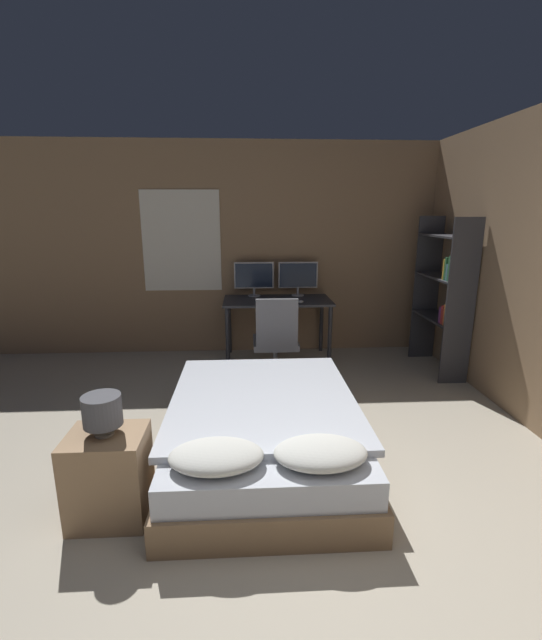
% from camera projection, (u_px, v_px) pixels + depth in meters
% --- Properties ---
extents(ground_plane, '(20.00, 20.00, 0.00)m').
position_uv_depth(ground_plane, '(314.00, 631.00, 1.93)').
color(ground_plane, '#B2A893').
extents(wall_back, '(12.00, 0.08, 2.70)m').
position_uv_depth(wall_back, '(267.00, 250.00, 5.57)').
color(wall_back, '#8E7051').
rests_on(wall_back, ground_plane).
extents(bed, '(1.39, 1.98, 0.54)m').
position_uv_depth(bed, '(264.00, 430.00, 3.23)').
color(bed, '#846647').
rests_on(bed, ground_plane).
extents(nightstand, '(0.46, 0.38, 0.56)m').
position_uv_depth(nightstand, '(109.00, 476.00, 2.59)').
color(nightstand, '#997551').
rests_on(nightstand, ground_plane).
extents(bedside_lamp, '(0.22, 0.22, 0.25)m').
position_uv_depth(bedside_lamp, '(102.00, 411.00, 2.49)').
color(bedside_lamp, gray).
rests_on(bedside_lamp, nightstand).
extents(desk, '(1.33, 0.69, 0.78)m').
position_uv_depth(desk, '(277.00, 307.00, 5.34)').
color(desk, '#38383D').
rests_on(desk, ground_plane).
extents(monitor_left, '(0.51, 0.16, 0.44)m').
position_uv_depth(monitor_left, '(254.00, 277.00, 5.47)').
color(monitor_left, '#B7B7BC').
rests_on(monitor_left, desk).
extents(monitor_right, '(0.51, 0.16, 0.44)m').
position_uv_depth(monitor_right, '(298.00, 276.00, 5.50)').
color(monitor_right, '#B7B7BC').
rests_on(monitor_right, desk).
extents(keyboard, '(0.34, 0.13, 0.02)m').
position_uv_depth(keyboard, '(279.00, 303.00, 5.08)').
color(keyboard, '#B7B7BC').
rests_on(keyboard, desk).
extents(computer_mouse, '(0.07, 0.05, 0.04)m').
position_uv_depth(computer_mouse, '(301.00, 302.00, 5.09)').
color(computer_mouse, '#B7B7BC').
rests_on(computer_mouse, desk).
extents(office_chair, '(0.52, 0.52, 0.96)m').
position_uv_depth(office_chair, '(276.00, 347.00, 4.71)').
color(office_chair, black).
rests_on(office_chair, ground_plane).
extents(bookshelf, '(0.32, 0.91, 1.79)m').
position_uv_depth(bookshelf, '(447.00, 289.00, 4.82)').
color(bookshelf, '#333338').
rests_on(bookshelf, ground_plane).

